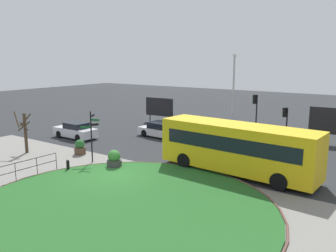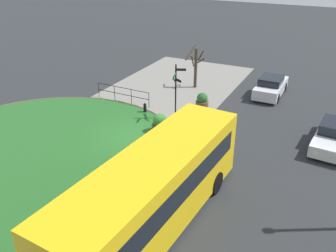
{
  "view_description": "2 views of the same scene",
  "coord_description": "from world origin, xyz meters",
  "px_view_note": "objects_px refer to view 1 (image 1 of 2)",
  "views": [
    {
      "loc": [
        14.24,
        -14.98,
        7.06
      ],
      "look_at": [
        0.4,
        5.06,
        2.34
      ],
      "focal_mm": 37.18,
      "sensor_mm": 36.0,
      "label": 1
    },
    {
      "loc": [
        15.36,
        9.85,
        9.67
      ],
      "look_at": [
        2.31,
        3.36,
        2.46
      ],
      "focal_mm": 38.39,
      "sensor_mm": 36.0,
      "label": 2
    }
  ],
  "objects_px": {
    "billboard_right": "(159,107)",
    "car_far_lane": "(161,130)",
    "traffic_light_far": "(285,118)",
    "bollard_foreground": "(68,165)",
    "planter_kerbside": "(80,148)",
    "bus_yellow": "(237,147)",
    "traffic_light_near": "(255,108)",
    "planter_near_signpost": "(114,160)",
    "car_near_lane": "(76,131)",
    "lamppost_tall": "(233,94)",
    "street_tree_bare": "(25,131)",
    "signpost_directional": "(92,132)"
  },
  "relations": [
    {
      "from": "billboard_right",
      "to": "car_far_lane",
      "type": "bearing_deg",
      "value": -57.09
    },
    {
      "from": "billboard_right",
      "to": "planter_near_signpost",
      "type": "relative_size",
      "value": 2.94
    },
    {
      "from": "bus_yellow",
      "to": "street_tree_bare",
      "type": "xyz_separation_m",
      "value": [
        -15.14,
        -4.6,
        0.05
      ]
    },
    {
      "from": "signpost_directional",
      "to": "billboard_right",
      "type": "distance_m",
      "value": 15.9
    },
    {
      "from": "signpost_directional",
      "to": "planter_near_signpost",
      "type": "distance_m",
      "value": 2.6
    },
    {
      "from": "car_near_lane",
      "to": "lamppost_tall",
      "type": "height_order",
      "value": "lamppost_tall"
    },
    {
      "from": "bus_yellow",
      "to": "car_near_lane",
      "type": "bearing_deg",
      "value": 0.58
    },
    {
      "from": "planter_near_signpost",
      "to": "bus_yellow",
      "type": "bearing_deg",
      "value": 26.1
    },
    {
      "from": "signpost_directional",
      "to": "car_near_lane",
      "type": "relative_size",
      "value": 0.85
    },
    {
      "from": "car_far_lane",
      "to": "traffic_light_far",
      "type": "bearing_deg",
      "value": 20.04
    },
    {
      "from": "traffic_light_near",
      "to": "lamppost_tall",
      "type": "height_order",
      "value": "lamppost_tall"
    },
    {
      "from": "bus_yellow",
      "to": "traffic_light_near",
      "type": "height_order",
      "value": "traffic_light_near"
    },
    {
      "from": "traffic_light_far",
      "to": "bollard_foreground",
      "type": "bearing_deg",
      "value": 60.67
    },
    {
      "from": "bus_yellow",
      "to": "planter_near_signpost",
      "type": "xyz_separation_m",
      "value": [
        -7.09,
        -3.47,
        -1.14
      ]
    },
    {
      "from": "traffic_light_near",
      "to": "signpost_directional",
      "type": "bearing_deg",
      "value": 69.01
    },
    {
      "from": "street_tree_bare",
      "to": "lamppost_tall",
      "type": "bearing_deg",
      "value": 51.63
    },
    {
      "from": "billboard_right",
      "to": "street_tree_bare",
      "type": "bearing_deg",
      "value": -97.27
    },
    {
      "from": "bus_yellow",
      "to": "planter_near_signpost",
      "type": "bearing_deg",
      "value": 30.16
    },
    {
      "from": "planter_near_signpost",
      "to": "bollard_foreground",
      "type": "bearing_deg",
      "value": -132.94
    },
    {
      "from": "car_near_lane",
      "to": "lamppost_tall",
      "type": "distance_m",
      "value": 14.54
    },
    {
      "from": "traffic_light_far",
      "to": "lamppost_tall",
      "type": "height_order",
      "value": "lamppost_tall"
    },
    {
      "from": "bollard_foreground",
      "to": "planter_near_signpost",
      "type": "bearing_deg",
      "value": 47.06
    },
    {
      "from": "planter_near_signpost",
      "to": "traffic_light_near",
      "type": "bearing_deg",
      "value": 68.11
    },
    {
      "from": "bus_yellow",
      "to": "bollard_foreground",
      "type": "bearing_deg",
      "value": 35.82
    },
    {
      "from": "car_far_lane",
      "to": "traffic_light_far",
      "type": "distance_m",
      "value": 10.81
    },
    {
      "from": "car_far_lane",
      "to": "planter_near_signpost",
      "type": "distance_m",
      "value": 9.62
    },
    {
      "from": "bus_yellow",
      "to": "street_tree_bare",
      "type": "relative_size",
      "value": 3.17
    },
    {
      "from": "planter_near_signpost",
      "to": "planter_kerbside",
      "type": "distance_m",
      "value": 4.43
    },
    {
      "from": "billboard_right",
      "to": "planter_kerbside",
      "type": "height_order",
      "value": "billboard_right"
    },
    {
      "from": "signpost_directional",
      "to": "billboard_right",
      "type": "height_order",
      "value": "signpost_directional"
    },
    {
      "from": "billboard_right",
      "to": "planter_kerbside",
      "type": "xyz_separation_m",
      "value": [
        2.92,
        -14.15,
        -1.21
      ]
    },
    {
      "from": "traffic_light_far",
      "to": "car_near_lane",
      "type": "bearing_deg",
      "value": 29.25
    },
    {
      "from": "car_far_lane",
      "to": "planter_kerbside",
      "type": "relative_size",
      "value": 4.0
    },
    {
      "from": "bollard_foreground",
      "to": "bus_yellow",
      "type": "relative_size",
      "value": 0.07
    },
    {
      "from": "bollard_foreground",
      "to": "bus_yellow",
      "type": "bearing_deg",
      "value": 31.75
    },
    {
      "from": "bus_yellow",
      "to": "lamppost_tall",
      "type": "bearing_deg",
      "value": -59.99
    },
    {
      "from": "traffic_light_near",
      "to": "street_tree_bare",
      "type": "xyz_separation_m",
      "value": [
        -12.95,
        -13.32,
        -1.25
      ]
    },
    {
      "from": "planter_near_signpost",
      "to": "car_far_lane",
      "type": "bearing_deg",
      "value": 106.87
    },
    {
      "from": "bollard_foreground",
      "to": "car_near_lane",
      "type": "height_order",
      "value": "car_near_lane"
    },
    {
      "from": "traffic_light_near",
      "to": "traffic_light_far",
      "type": "distance_m",
      "value": 2.69
    },
    {
      "from": "bollard_foreground",
      "to": "planter_kerbside",
      "type": "bearing_deg",
      "value": 127.32
    },
    {
      "from": "bus_yellow",
      "to": "street_tree_bare",
      "type": "distance_m",
      "value": 15.83
    },
    {
      "from": "signpost_directional",
      "to": "traffic_light_far",
      "type": "distance_m",
      "value": 15.34
    },
    {
      "from": "planter_kerbside",
      "to": "street_tree_bare",
      "type": "height_order",
      "value": "street_tree_bare"
    },
    {
      "from": "bollard_foreground",
      "to": "lamppost_tall",
      "type": "height_order",
      "value": "lamppost_tall"
    },
    {
      "from": "lamppost_tall",
      "to": "bollard_foreground",
      "type": "bearing_deg",
      "value": -107.88
    },
    {
      "from": "bus_yellow",
      "to": "car_near_lane",
      "type": "distance_m",
      "value": 16.09
    },
    {
      "from": "bollard_foreground",
      "to": "car_far_lane",
      "type": "height_order",
      "value": "car_far_lane"
    },
    {
      "from": "signpost_directional",
      "to": "car_far_lane",
      "type": "relative_size",
      "value": 0.78
    },
    {
      "from": "car_far_lane",
      "to": "street_tree_bare",
      "type": "xyz_separation_m",
      "value": [
        -5.26,
        -10.34,
        1.1
      ]
    }
  ]
}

